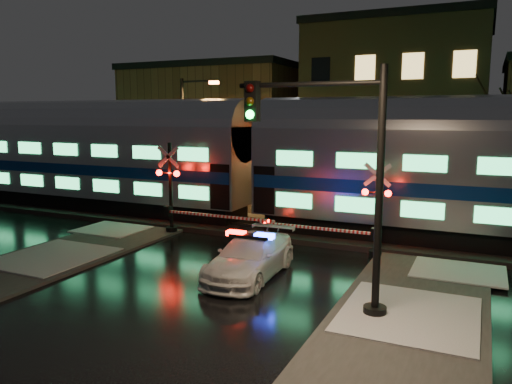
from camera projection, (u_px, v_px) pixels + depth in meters
ground at (242, 260)px, 18.76m from camera, size 120.00×120.00×0.00m
ballast at (289, 229)px, 23.23m from camera, size 90.00×4.20×0.24m
sidewalk_right at (389, 368)px, 10.69m from camera, size 4.00×20.00×0.12m
building_left at (220, 125)px, 43.17m from camera, size 14.00×10.00×9.00m
building_mid at (399, 110)px, 37.23m from camera, size 12.00×11.00×11.50m
train at (256, 158)px, 23.43m from camera, size 51.00×3.12×5.92m
police_car at (250, 257)px, 16.76m from camera, size 2.08×4.79×1.53m
crossing_signal_right at (366, 218)px, 18.88m from camera, size 5.33×0.64×3.77m
crossing_signal_left at (176, 197)px, 22.39m from camera, size 5.89×0.66×4.17m
traffic_light at (340, 186)px, 13.27m from camera, size 4.32×0.74×6.67m
streetlight at (187, 133)px, 29.50m from camera, size 2.50×0.26×7.48m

